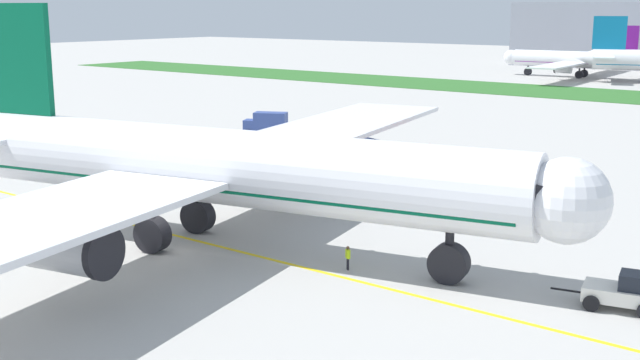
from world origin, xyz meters
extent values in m
plane|color=#ADAAA5|center=(0.00, 0.00, 0.00)|extent=(600.00, 600.00, 0.00)
cube|color=yellow|center=(0.00, 3.45, 0.00)|extent=(280.00, 0.36, 0.01)
cylinder|color=white|center=(2.10, 3.16, 5.86)|extent=(43.87, 14.23, 5.21)
cube|color=#055938|center=(2.10, 3.16, 4.94)|extent=(42.07, 13.46, 0.62)
sphere|color=white|center=(24.89, 8.03, 5.86)|extent=(4.94, 4.94, 4.94)
cube|color=#055938|center=(-15.87, -0.68, 12.62)|extent=(7.81, 2.16, 8.33)
cube|color=white|center=(-17.82, 4.22, 6.64)|extent=(6.45, 9.15, 0.36)
cube|color=white|center=(-4.70, 24.50, 5.21)|extent=(17.64, 40.52, 0.42)
cylinder|color=#B7BABF|center=(-1.57, 16.11, 3.63)|extent=(5.43, 3.83, 2.86)
cylinder|color=black|center=(0.85, 16.62, 3.63)|extent=(1.05, 3.03, 3.01)
cylinder|color=#B7BABF|center=(4.05, -10.16, 3.63)|extent=(5.43, 3.83, 2.86)
cylinder|color=black|center=(6.46, -9.64, 3.63)|extent=(1.05, 3.03, 3.01)
cylinder|color=black|center=(18.35, 6.63, 2.24)|extent=(0.54, 0.54, 2.02)
cylinder|color=black|center=(18.35, 6.63, 1.24)|extent=(2.65, 1.60, 2.47)
cylinder|color=black|center=(-1.90, 5.10, 2.24)|extent=(0.54, 0.54, 2.02)
cylinder|color=black|center=(-1.90, 5.10, 1.24)|extent=(2.65, 1.60, 2.47)
cylinder|color=black|center=(-0.76, -0.25, 2.24)|extent=(0.54, 0.54, 2.02)
cylinder|color=black|center=(-0.76, -0.25, 1.24)|extent=(2.65, 1.60, 2.47)
cube|color=black|center=(24.12, 7.86, 6.51)|extent=(2.60, 4.20, 0.94)
sphere|color=black|center=(-14.70, 2.18, 6.32)|extent=(0.36, 0.36, 0.36)
sphere|color=black|center=(-11.08, 2.95, 6.32)|extent=(0.36, 0.36, 0.36)
sphere|color=black|center=(-7.47, 3.72, 6.32)|extent=(0.36, 0.36, 0.36)
sphere|color=black|center=(-3.86, 4.49, 6.32)|extent=(0.36, 0.36, 0.36)
sphere|color=black|center=(-0.24, 5.26, 6.32)|extent=(0.36, 0.36, 0.36)
sphere|color=black|center=(3.37, 6.04, 6.32)|extent=(0.36, 0.36, 0.36)
sphere|color=black|center=(6.98, 6.81, 6.32)|extent=(0.36, 0.36, 0.36)
sphere|color=black|center=(10.59, 7.58, 6.32)|extent=(0.36, 0.36, 0.36)
sphere|color=black|center=(14.21, 8.35, 6.32)|extent=(0.36, 0.36, 0.36)
sphere|color=black|center=(17.82, 9.13, 6.32)|extent=(0.36, 0.36, 0.36)
cube|color=white|center=(28.02, 8.70, 0.85)|extent=(4.36, 2.97, 0.79)
cube|color=black|center=(28.60, 8.82, 1.69)|extent=(1.75, 1.92, 0.90)
cylinder|color=black|center=(25.18, 8.09, 0.60)|extent=(1.79, 0.49, 0.12)
cylinder|color=black|center=(26.88, 7.34, 0.45)|extent=(0.95, 0.53, 0.90)
cylinder|color=black|center=(26.42, 9.47, 0.45)|extent=(0.95, 0.53, 0.90)
cylinder|color=black|center=(12.00, 4.89, 0.40)|extent=(0.12, 0.12, 0.79)
cylinder|color=#BFE519|center=(11.89, 4.98, 1.04)|extent=(0.09, 0.09, 0.50)
cylinder|color=black|center=(12.15, 4.78, 0.40)|extent=(0.12, 0.12, 0.79)
cylinder|color=#BFE519|center=(12.25, 4.69, 1.04)|extent=(0.09, 0.09, 0.50)
cube|color=#BFE519|center=(12.07, 4.83, 1.07)|extent=(0.47, 0.44, 0.56)
sphere|color=brown|center=(12.07, 4.83, 1.47)|extent=(0.21, 0.21, 0.21)
cube|color=#33478C|center=(-7.22, 35.31, 1.48)|extent=(4.03, 3.46, 2.07)
cube|color=#33478C|center=(-9.24, 36.09, 1.35)|extent=(2.06, 2.62, 1.81)
cube|color=#263347|center=(-9.81, 36.32, 1.72)|extent=(0.80, 1.90, 0.80)
cylinder|color=black|center=(-9.67, 34.98, 0.45)|extent=(0.95, 0.61, 0.90)
cylinder|color=black|center=(-8.81, 37.21, 0.45)|extent=(0.95, 0.61, 0.90)
cylinder|color=black|center=(-6.86, 33.89, 0.45)|extent=(0.95, 0.61, 0.90)
cylinder|color=black|center=(-5.99, 36.11, 0.45)|extent=(0.95, 0.61, 0.90)
cube|color=#33478C|center=(-27.83, 42.89, 1.79)|extent=(4.69, 3.75, 2.69)
cube|color=#33478C|center=(-30.23, 41.68, 1.28)|extent=(2.36, 2.52, 1.66)
cube|color=#263347|center=(-30.90, 41.33, 1.61)|extent=(0.86, 1.59, 0.73)
cylinder|color=black|center=(-29.76, 40.75, 0.45)|extent=(0.94, 0.67, 0.90)
cylinder|color=black|center=(-30.70, 42.60, 0.45)|extent=(0.94, 0.67, 0.90)
cylinder|color=black|center=(-26.43, 42.44, 0.45)|extent=(0.94, 0.67, 0.90)
cylinder|color=black|center=(-27.36, 44.29, 0.45)|extent=(0.94, 0.67, 0.90)
cube|color=#B21E19|center=(2.26, 33.31, 1.71)|extent=(5.13, 3.66, 2.53)
cube|color=#B21E19|center=(5.08, 32.42, 1.30)|extent=(2.40, 2.72, 1.70)
cube|color=#263347|center=(5.87, 32.17, 1.64)|extent=(0.68, 1.93, 0.75)
cylinder|color=black|center=(5.44, 33.55, 0.45)|extent=(0.95, 0.56, 0.90)
cylinder|color=black|center=(4.72, 31.28, 0.45)|extent=(0.95, 0.56, 0.90)
cylinder|color=black|center=(1.52, 34.79, 0.45)|extent=(0.95, 0.56, 0.90)
cylinder|color=black|center=(0.80, 32.52, 0.45)|extent=(0.95, 0.56, 0.90)
cylinder|color=white|center=(-30.11, 155.73, 4.35)|extent=(29.00, 5.87, 3.87)
cube|color=#661472|center=(-30.11, 155.73, 3.67)|extent=(27.82, 5.48, 0.46)
sphere|color=white|center=(-45.54, 154.65, 4.35)|extent=(3.67, 3.67, 3.67)
cube|color=#661472|center=(-18.05, 156.58, 9.38)|extent=(5.20, 0.75, 6.19)
cube|color=white|center=(-17.20, 152.76, 4.93)|extent=(3.59, 6.39, 0.27)
cube|color=white|center=(-17.74, 160.47, 4.93)|extent=(3.59, 6.39, 0.27)
cube|color=white|center=(-27.64, 140.98, 3.87)|extent=(8.13, 26.30, 0.31)
cube|color=white|center=(-29.72, 170.69, 3.87)|extent=(8.13, 26.30, 0.31)
cylinder|color=#B7BABF|center=(-28.91, 146.73, 2.70)|extent=(3.81, 2.38, 2.13)
cylinder|color=black|center=(-30.74, 146.61, 2.70)|extent=(0.47, 2.25, 2.23)
cylinder|color=#B7BABF|center=(-30.17, 164.81, 2.70)|extent=(3.81, 2.38, 2.13)
cylinder|color=black|center=(-32.00, 164.68, 2.70)|extent=(0.47, 2.25, 2.23)
cylinder|color=black|center=(-41.03, 154.97, 1.67)|extent=(0.40, 0.40, 1.50)
cylinder|color=black|center=(-41.03, 154.97, 0.92)|extent=(1.89, 0.95, 1.84)
cylinder|color=black|center=(-27.67, 153.87, 1.67)|extent=(0.40, 0.40, 1.50)
cylinder|color=black|center=(-27.67, 153.87, 0.92)|extent=(1.89, 0.95, 1.84)
cylinder|color=black|center=(-27.96, 157.92, 1.67)|extent=(0.40, 0.40, 1.50)
cylinder|color=black|center=(-27.96, 157.92, 0.92)|extent=(1.89, 0.95, 1.84)
cone|color=white|center=(-24.13, 145.98, 5.46)|extent=(5.97, 5.25, 3.87)
cube|color=#0C6B9E|center=(-19.17, 147.63, 11.03)|extent=(6.94, 2.70, 7.28)
cube|color=white|center=(-21.36, 151.69, 5.80)|extent=(6.45, 8.29, 0.32)
cube|color=white|center=(-18.49, 143.06, 5.80)|extent=(6.45, 8.29, 0.32)
camera|label=1|loc=(40.58, -34.84, 16.42)|focal=44.89mm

